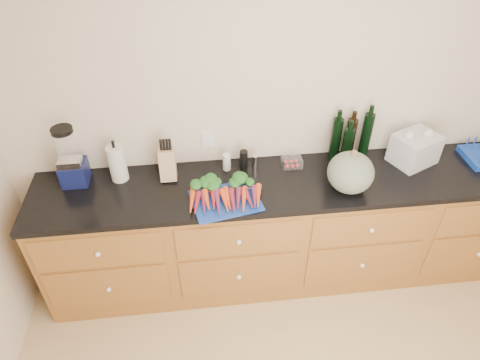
{
  "coord_description": "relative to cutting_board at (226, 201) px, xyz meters",
  "views": [
    {
      "loc": [
        -0.67,
        -0.92,
        2.79
      ],
      "look_at": [
        -0.42,
        1.2,
        1.06
      ],
      "focal_mm": 32.0,
      "sensor_mm": 36.0,
      "label": 1
    }
  ],
  "objects": [
    {
      "name": "grinder_salt",
      "position": [
        0.04,
        0.34,
        0.06
      ],
      "size": [
        0.05,
        0.05,
        0.13
      ],
      "primitive_type": "cylinder",
      "color": "silver",
      "rests_on": "countertop"
    },
    {
      "name": "cabinets",
      "position": [
        0.52,
        0.16,
        -0.49
      ],
      "size": [
        3.6,
        0.64,
        0.9
      ],
      "color": "brown",
      "rests_on": "ground"
    },
    {
      "name": "tomato_box",
      "position": [
        0.5,
        0.33,
        0.03
      ],
      "size": [
        0.14,
        0.11,
        0.06
      ],
      "primitive_type": "cube",
      "color": "white",
      "rests_on": "countertop"
    },
    {
      "name": "paper_towel",
      "position": [
        -0.7,
        0.32,
        0.12
      ],
      "size": [
        0.12,
        0.12,
        0.26
      ],
      "primitive_type": "cylinder",
      "color": "silver",
      "rests_on": "countertop"
    },
    {
      "name": "grocery_bag",
      "position": [
        1.38,
        0.28,
        0.1
      ],
      "size": [
        0.37,
        0.34,
        0.22
      ],
      "primitive_type": null,
      "rotation": [
        0.0,
        0.0,
        0.43
      ],
      "color": "silver",
      "rests_on": "countertop"
    },
    {
      "name": "cutting_board",
      "position": [
        0.0,
        0.0,
        0.0
      ],
      "size": [
        0.48,
        0.4,
        0.01
      ],
      "primitive_type": "cube",
      "rotation": [
        0.0,
        0.0,
        0.19
      ],
      "color": "#183B9B",
      "rests_on": "countertop"
    },
    {
      "name": "carrots",
      "position": [
        0.0,
        0.04,
        0.03
      ],
      "size": [
        0.47,
        0.32,
        0.06
      ],
      "color": "#F14C1C",
      "rests_on": "cutting_board"
    },
    {
      "name": "knife_block",
      "position": [
        -0.37,
        0.3,
        0.1
      ],
      "size": [
        0.11,
        0.11,
        0.22
      ],
      "primitive_type": "cube",
      "color": "tan",
      "rests_on": "countertop"
    },
    {
      "name": "grinder_pepper",
      "position": [
        0.16,
        0.34,
        0.07
      ],
      "size": [
        0.06,
        0.06,
        0.14
      ],
      "primitive_type": "cylinder",
      "color": "black",
      "rests_on": "countertop"
    },
    {
      "name": "blender_appliance",
      "position": [
        -0.99,
        0.32,
        0.18
      ],
      "size": [
        0.17,
        0.17,
        0.43
      ],
      "color": "#0F1547",
      "rests_on": "countertop"
    },
    {
      "name": "bottles",
      "position": [
        0.92,
        0.37,
        0.16
      ],
      "size": [
        0.29,
        0.15,
        0.35
      ],
      "color": "black",
      "rests_on": "countertop"
    },
    {
      "name": "countertop",
      "position": [
        0.52,
        0.16,
        -0.03
      ],
      "size": [
        3.64,
        0.62,
        0.04
      ],
      "primitive_type": "cube",
      "color": "black",
      "rests_on": "cabinets"
    },
    {
      "name": "squash",
      "position": [
        0.82,
        0.03,
        0.13
      ],
      "size": [
        0.3,
        0.3,
        0.27
      ],
      "primitive_type": "ellipsoid",
      "color": "#5A6554",
      "rests_on": "countertop"
    },
    {
      "name": "wall_back",
      "position": [
        0.52,
        0.48,
        0.35
      ],
      "size": [
        4.1,
        0.05,
        2.6
      ],
      "primitive_type": "cube",
      "color": "beige",
      "rests_on": "ground"
    },
    {
      "name": "canister_chrome",
      "position": [
        0.24,
        0.34,
        0.04
      ],
      "size": [
        0.04,
        0.04,
        0.1
      ],
      "primitive_type": "cylinder",
      "color": "silver",
      "rests_on": "countertop"
    }
  ]
}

